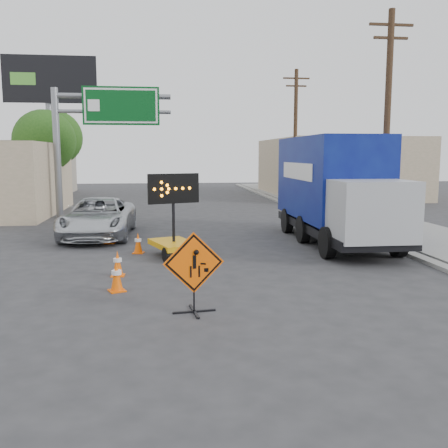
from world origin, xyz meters
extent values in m
plane|color=#2D2D30|center=(0.00, 0.00, 0.00)|extent=(100.00, 100.00, 0.00)
cube|color=gray|center=(7.20, 15.00, 0.06)|extent=(0.40, 60.00, 0.12)
cube|color=gray|center=(9.50, 15.00, 0.07)|extent=(4.00, 60.00, 0.15)
cube|color=#C4AA8D|center=(13.00, 30.00, 2.30)|extent=(10.00, 14.00, 4.60)
cylinder|color=slate|center=(-6.50, 18.00, 3.40)|extent=(0.36, 0.36, 6.80)
cylinder|color=slate|center=(-3.50, 18.00, 6.40)|extent=(6.00, 0.28, 0.28)
cylinder|color=slate|center=(-3.50, 18.00, 5.60)|extent=(6.00, 0.20, 0.20)
cube|color=#054415|center=(-3.10, 17.88, 5.90)|extent=(4.00, 0.10, 2.00)
cube|color=silver|center=(-3.10, 17.81, 5.90)|extent=(3.80, 0.01, 1.80)
cylinder|color=slate|center=(-8.50, 26.00, 4.50)|extent=(0.44, 0.44, 9.00)
cube|color=silver|center=(-8.30, 25.85, 8.30)|extent=(6.00, 0.25, 3.00)
cube|color=black|center=(-8.30, 25.70, 8.30)|extent=(6.10, 0.04, 3.10)
cylinder|color=#3E281A|center=(8.00, 10.00, 4.50)|extent=(0.26, 0.26, 9.00)
cube|color=#3E281A|center=(8.00, 10.00, 8.40)|extent=(1.80, 0.10, 0.10)
cube|color=#3E281A|center=(8.00, 10.00, 7.90)|extent=(1.40, 0.10, 0.10)
cylinder|color=#3E281A|center=(8.00, 24.00, 4.50)|extent=(0.26, 0.26, 9.00)
cube|color=#3E281A|center=(8.00, 24.00, 8.40)|extent=(1.80, 0.10, 0.10)
cube|color=#3E281A|center=(8.00, 24.00, 7.90)|extent=(1.40, 0.10, 0.10)
cylinder|color=#3E281A|center=(-8.00, 22.00, 1.62)|extent=(0.28, 0.28, 3.25)
sphere|color=#1F4915|center=(-8.00, 22.00, 4.18)|extent=(3.71, 3.71, 3.71)
cylinder|color=#3E281A|center=(-9.00, 30.00, 1.79)|extent=(0.28, 0.28, 3.58)
sphere|color=#1F4915|center=(-9.00, 30.00, 4.61)|extent=(4.10, 4.10, 4.10)
cube|color=black|center=(-0.38, 0.89, 0.02)|extent=(0.93, 0.18, 0.04)
cube|color=black|center=(-0.38, 0.89, 0.02)|extent=(0.18, 0.93, 0.04)
cylinder|color=black|center=(-0.38, 0.89, 0.36)|extent=(0.04, 0.04, 0.73)
cube|color=#FF5C05|center=(-0.38, 0.89, 1.09)|extent=(1.31, 0.19, 1.32)
cube|color=black|center=(-0.38, 0.89, 1.09)|extent=(1.22, 0.16, 1.23)
cube|color=orange|center=(-0.67, 6.80, 0.43)|extent=(1.75, 2.21, 0.17)
cylinder|color=black|center=(-0.67, 6.80, 1.55)|extent=(0.10, 0.10, 2.13)
cube|color=black|center=(-0.67, 6.80, 2.27)|extent=(1.67, 0.69, 0.97)
imported|color=silver|center=(-3.64, 11.31, 0.80)|extent=(2.82, 5.81, 1.59)
cube|color=black|center=(5.49, 8.65, 0.63)|extent=(2.58, 8.40, 0.31)
cube|color=#080E5F|center=(5.49, 9.49, 2.46)|extent=(2.67, 6.51, 3.14)
cube|color=#9EA0A5|center=(5.49, 5.30, 1.62)|extent=(2.42, 1.90, 1.89)
cube|color=#FF5C05|center=(-2.18, 2.80, 0.02)|extent=(0.50, 0.50, 0.03)
cone|color=#FF5C05|center=(-2.18, 2.80, 0.39)|extent=(0.30, 0.30, 0.72)
cylinder|color=silver|center=(-2.18, 2.80, 0.48)|extent=(0.24, 0.24, 0.11)
cube|color=#FF5C05|center=(-2.29, 4.40, 0.02)|extent=(0.38, 0.38, 0.03)
cone|color=#FF5C05|center=(-2.29, 4.40, 0.37)|extent=(0.28, 0.28, 0.69)
cylinder|color=silver|center=(-2.29, 4.40, 0.45)|extent=(0.23, 0.23, 0.10)
cube|color=#FF5C05|center=(-1.88, 7.61, 0.02)|extent=(0.43, 0.43, 0.03)
cone|color=#FF5C05|center=(-1.88, 7.61, 0.37)|extent=(0.28, 0.28, 0.69)
cylinder|color=silver|center=(-1.88, 7.61, 0.45)|extent=(0.23, 0.23, 0.10)
cube|color=#FF5C05|center=(-3.03, 9.71, 0.02)|extent=(0.48, 0.48, 0.03)
cone|color=#FF5C05|center=(-3.03, 9.71, 0.43)|extent=(0.32, 0.32, 0.78)
cylinder|color=silver|center=(-3.03, 9.71, 0.52)|extent=(0.26, 0.26, 0.11)
camera|label=1|loc=(-1.02, -9.44, 3.37)|focal=40.00mm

